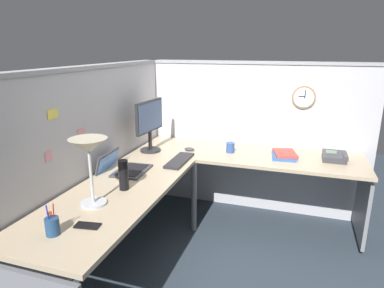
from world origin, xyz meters
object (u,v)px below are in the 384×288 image
at_px(laptop, 121,168).
at_px(coffee_mug, 230,148).
at_px(desk_lamp_dome, 89,151).
at_px(cell_phone, 88,226).
at_px(pen_cup, 52,226).
at_px(keyboard, 179,160).
at_px(monitor, 150,122).
at_px(wall_clock, 304,97).
at_px(thermos_flask, 124,175).
at_px(office_phone, 335,157).
at_px(book_stack, 284,155).
at_px(computer_mouse, 189,149).

bearing_deg(laptop, coffee_mug, -44.34).
distance_m(desk_lamp_dome, cell_phone, 0.46).
relative_size(pen_cup, coffee_mug, 1.88).
bearing_deg(desk_lamp_dome, keyboard, -14.11).
bearing_deg(monitor, keyboard, -118.99).
xyz_separation_m(pen_cup, wall_clock, (2.12, -1.25, 0.46)).
bearing_deg(cell_phone, laptop, 8.70).
bearing_deg(pen_cup, thermos_flask, -6.05).
bearing_deg(thermos_flask, keyboard, -13.86).
xyz_separation_m(office_phone, book_stack, (-0.02, 0.44, -0.02)).
xyz_separation_m(coffee_mug, wall_clock, (0.36, -0.64, 0.47)).
height_order(cell_phone, coffee_mug, coffee_mug).
relative_size(monitor, pen_cup, 2.78).
relative_size(coffee_mug, wall_clock, 0.44).
bearing_deg(monitor, office_phone, -82.00).
height_order(office_phone, wall_clock, wall_clock).
xyz_separation_m(monitor, coffee_mug, (0.20, -0.75, -0.25)).
height_order(pen_cup, cell_phone, pen_cup).
bearing_deg(book_stack, keyboard, 115.91).
relative_size(office_phone, coffee_mug, 2.14).
bearing_deg(wall_clock, monitor, 112.02).
height_order(laptop, pen_cup, pen_cup).
xyz_separation_m(pen_cup, coffee_mug, (1.76, -0.61, -0.00)).
xyz_separation_m(keyboard, wall_clock, (0.77, -1.01, 0.50)).
bearing_deg(wall_clock, office_phone, -135.92).
height_order(keyboard, computer_mouse, computer_mouse).
bearing_deg(thermos_flask, desk_lamp_dome, 165.29).
relative_size(cell_phone, book_stack, 0.46).
xyz_separation_m(desk_lamp_dome, wall_clock, (1.74, -1.25, 0.15)).
bearing_deg(desk_lamp_dome, book_stack, -38.87).
relative_size(cell_phone, wall_clock, 0.65).
height_order(computer_mouse, coffee_mug, coffee_mug).
distance_m(office_phone, wall_clock, 0.66).
xyz_separation_m(thermos_flask, wall_clock, (1.46, -1.18, 0.40)).
distance_m(thermos_flask, wall_clock, 1.92).
distance_m(monitor, cell_phone, 1.48).
relative_size(computer_mouse, coffee_mug, 1.08).
bearing_deg(coffee_mug, keyboard, 137.79).
bearing_deg(office_phone, coffee_mug, 92.15).
height_order(computer_mouse, book_stack, book_stack).
bearing_deg(office_phone, computer_mouse, 94.77).
height_order(pen_cup, office_phone, pen_cup).
height_order(laptop, keyboard, laptop).
xyz_separation_m(computer_mouse, thermos_flask, (-1.03, 0.15, 0.09)).
bearing_deg(desk_lamp_dome, computer_mouse, -9.78).
relative_size(desk_lamp_dome, wall_clock, 2.02).
bearing_deg(wall_clock, coffee_mug, 119.40).
xyz_separation_m(monitor, laptop, (-0.57, 0.00, -0.27)).
height_order(desk_lamp_dome, wall_clock, wall_clock).
relative_size(monitor, office_phone, 2.43).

